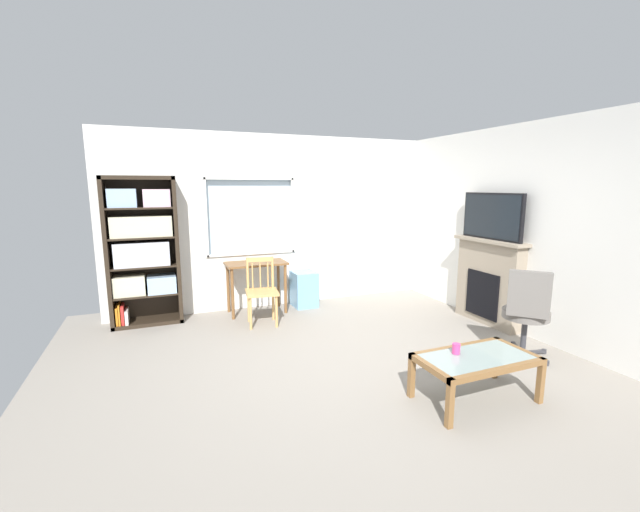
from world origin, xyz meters
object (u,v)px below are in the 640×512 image
(bookshelf, at_px, (142,248))
(tv, at_px, (492,216))
(plastic_drawer_unit, at_px, (304,289))
(coffee_table, at_px, (476,362))
(wooden_chair, at_px, (262,291))
(office_chair, at_px, (527,310))
(desk_under_window, at_px, (256,271))
(sippy_cup, at_px, (456,349))
(fireplace, at_px, (488,281))

(bookshelf, xyz_separation_m, tv, (4.29, -1.74, 0.43))
(plastic_drawer_unit, relative_size, coffee_table, 0.53)
(plastic_drawer_unit, distance_m, tv, 2.89)
(coffee_table, bearing_deg, wooden_chair, 114.92)
(plastic_drawer_unit, height_order, office_chair, office_chair)
(wooden_chair, xyz_separation_m, coffee_table, (1.23, -2.65, -0.12))
(office_chair, bearing_deg, desk_under_window, 130.34)
(tv, bearing_deg, wooden_chair, 158.51)
(desk_under_window, relative_size, sippy_cup, 9.71)
(wooden_chair, xyz_separation_m, office_chair, (2.35, -2.18, 0.09))
(wooden_chair, height_order, plastic_drawer_unit, wooden_chair)
(fireplace, distance_m, office_chair, 1.18)
(coffee_table, bearing_deg, plastic_drawer_unit, 97.43)
(fireplace, bearing_deg, wooden_chair, 158.63)
(desk_under_window, height_order, tv, tv)
(bookshelf, xyz_separation_m, sippy_cup, (2.55, -3.17, -0.58))
(fireplace, relative_size, coffee_table, 1.13)
(plastic_drawer_unit, distance_m, fireplace, 2.67)
(desk_under_window, height_order, plastic_drawer_unit, desk_under_window)
(bookshelf, relative_size, office_chair, 1.99)
(desk_under_window, height_order, office_chair, office_chair)
(bookshelf, bearing_deg, plastic_drawer_unit, -1.44)
(wooden_chair, height_order, fireplace, fireplace)
(bookshelf, height_order, tv, bookshelf)
(tv, xyz_separation_m, coffee_table, (-1.61, -1.53, -1.12))
(desk_under_window, xyz_separation_m, coffee_table, (1.18, -3.17, -0.27))
(office_chair, bearing_deg, sippy_cup, -163.90)
(wooden_chair, relative_size, sippy_cup, 10.00)
(bookshelf, xyz_separation_m, coffee_table, (2.68, -3.27, -0.69))
(fireplace, relative_size, sippy_cup, 12.86)
(sippy_cup, bearing_deg, fireplace, 38.96)
(tv, bearing_deg, desk_under_window, 149.65)
(wooden_chair, relative_size, tv, 0.92)
(bookshelf, height_order, sippy_cup, bookshelf)
(wooden_chair, relative_size, office_chair, 0.90)
(sippy_cup, bearing_deg, plastic_drawer_unit, 95.29)
(plastic_drawer_unit, relative_size, office_chair, 0.55)
(plastic_drawer_unit, bearing_deg, wooden_chair, -145.23)
(wooden_chair, height_order, tv, tv)
(bookshelf, relative_size, plastic_drawer_unit, 3.64)
(office_chair, relative_size, coffee_table, 0.98)
(desk_under_window, xyz_separation_m, sippy_cup, (1.05, -3.06, -0.17))
(plastic_drawer_unit, distance_m, office_chair, 3.16)
(wooden_chair, relative_size, coffee_table, 0.88)
(desk_under_window, bearing_deg, bookshelf, 175.93)
(bookshelf, relative_size, sippy_cup, 22.06)
(coffee_table, relative_size, sippy_cup, 11.35)
(tv, bearing_deg, bookshelf, 157.93)
(bookshelf, relative_size, coffee_table, 1.94)
(tv, bearing_deg, sippy_cup, -140.75)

